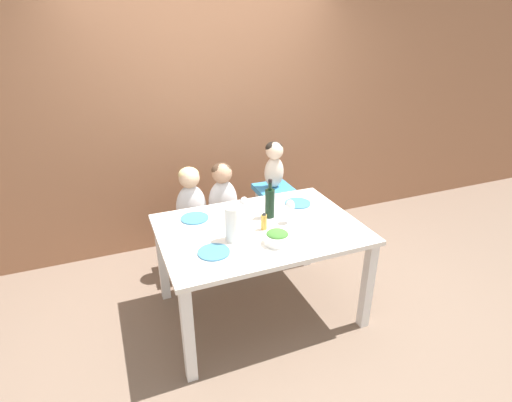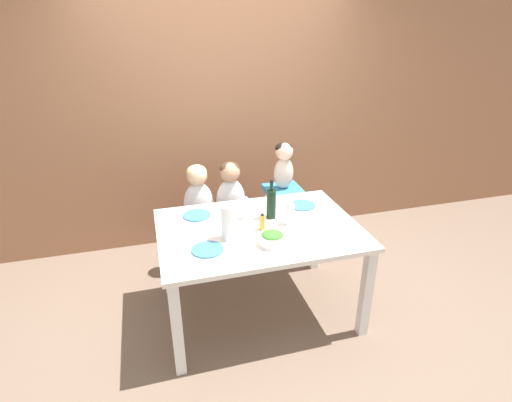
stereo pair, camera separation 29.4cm
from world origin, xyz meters
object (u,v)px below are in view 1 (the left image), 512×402
Objects in this scene: chair_far_center at (224,230)px; person_child_left at (191,198)px; wine_glass_near at (290,206)px; wine_bottle at (270,202)px; dinner_plate_back_right at (298,203)px; wine_glass_far at (244,203)px; paper_towel_roll at (233,224)px; chair_far_left at (193,235)px; dinner_plate_back_left at (195,218)px; person_child_center at (223,193)px; salad_bowl_large at (277,237)px; chair_right_highchair at (273,203)px; dinner_plate_front_left at (214,252)px; person_baby_right at (274,161)px.

chair_far_center is 0.48m from person_child_left.
person_child_left reaches higher than wine_glass_near.
wine_bottle is 0.36m from dinner_plate_back_right.
wine_glass_far is at bearing -91.15° from chair_far_center.
paper_towel_roll reaches higher than chair_far_center.
wine_bottle reaches higher than chair_far_left.
paper_towel_roll is 0.46m from dinner_plate_back_left.
paper_towel_roll is at bearing -102.78° from person_child_center.
wine_bottle is (0.18, -0.63, 0.52)m from chair_far_center.
person_child_center is 3.27× the size of salad_bowl_large.
salad_bowl_large reaches higher than chair_far_left.
person_child_center is 3.14× the size of wine_glass_near.
chair_far_center is (0.29, 0.00, 0.00)m from chair_far_left.
chair_right_highchair is 0.85m from wine_glass_far.
wine_bottle is at bearing -52.78° from person_child_left.
person_child_left is 0.98m from dinner_plate_front_left.
wine_glass_far reaches higher than chair_far_left.
chair_right_highchair reaches higher than chair_far_left.
person_child_left is 1.87× the size of wine_bottle.
person_child_left is at bearing 109.48° from salad_bowl_large.
dinner_plate_front_left is at bearing -110.81° from chair_far_center.
chair_far_left is at bearing 127.28° from wine_bottle.
dinner_plate_front_left reaches higher than chair_right_highchair.
person_baby_right reaches higher than dinner_plate_back_left.
chair_far_left is at bearing -179.86° from person_baby_right.
wine_glass_far is (0.28, -0.59, 0.15)m from person_child_left.
wine_bottle is (-0.32, -0.63, -0.09)m from person_baby_right.
dinner_plate_front_left is at bearing -131.95° from chair_right_highchair.
chair_far_left is 2.07× the size of dinner_plate_front_left.
chair_right_highchair is at bearing 0.00° from chair_far_left.
person_child_left is 2.70× the size of dinner_plate_front_left.
person_child_center is at bearing 69.22° from dinner_plate_front_left.
wine_glass_far is 0.54m from dinner_plate_front_left.
dinner_plate_back_left is (-0.37, -0.45, 0.03)m from person_child_center.
chair_far_center is at bearing -90.00° from person_child_center.
salad_bowl_large is (-0.44, -1.02, 0.26)m from chair_right_highchair.
person_baby_right is at bearing 48.85° from wine_glass_far.
wine_glass_near is at bearing 48.76° from salad_bowl_large.
dinner_plate_back_left is (-0.55, 0.18, -0.12)m from wine_bottle.
person_child_left reaches higher than wine_glass_far.
person_baby_right is 1.33m from dinner_plate_front_left.
chair_right_highchair is 1.25× the size of person_child_center.
chair_far_left is at bearing -179.74° from person_child_center.
chair_far_left is 1.01× the size of person_baby_right.
chair_far_left is 1.02m from dinner_plate_back_right.
paper_towel_roll is at bearing -129.14° from person_baby_right.
paper_towel_roll is (-0.19, -0.86, 0.52)m from chair_far_center.
chair_far_left is 2.40× the size of wine_glass_far.
salad_bowl_large is at bearing -113.21° from chair_right_highchair.
person_child_center reaches higher than wine_glass_far.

